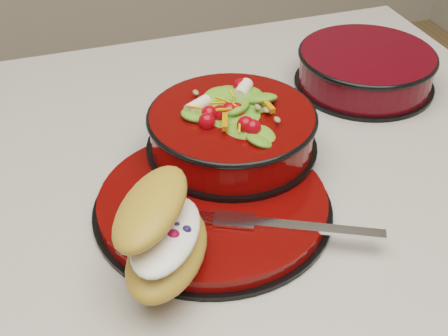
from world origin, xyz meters
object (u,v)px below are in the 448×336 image
object	(u,v)px
croissant	(165,233)
extra_bowl	(366,67)
fork	(292,226)
dinner_plate	(214,204)
salad_bowl	(232,125)

from	to	relation	value
croissant	extra_bowl	distance (m)	0.46
fork	dinner_plate	bearing A→B (deg)	67.40
salad_bowl	croissant	distance (m)	0.20
extra_bowl	fork	bearing A→B (deg)	-130.99
dinner_plate	fork	size ratio (longest dim) A/B	1.60
extra_bowl	salad_bowl	bearing A→B (deg)	-154.80
dinner_plate	croissant	xyz separation A→B (m)	(-0.07, -0.08, 0.05)
croissant	fork	world-z (taller)	croissant
salad_bowl	fork	bearing A→B (deg)	-85.31
salad_bowl	fork	distance (m)	0.16
dinner_plate	extra_bowl	distance (m)	0.35
salad_bowl	fork	world-z (taller)	salad_bowl
fork	extra_bowl	distance (m)	0.36
croissant	salad_bowl	bearing A→B (deg)	-5.81
dinner_plate	salad_bowl	bearing A→B (deg)	58.52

